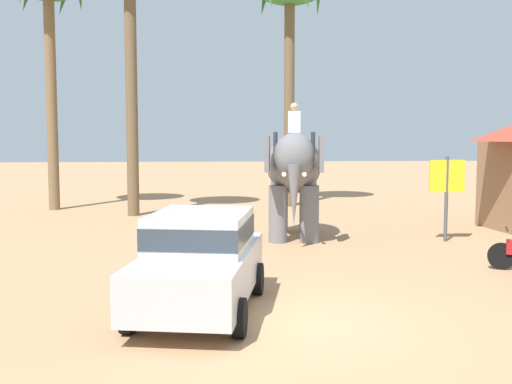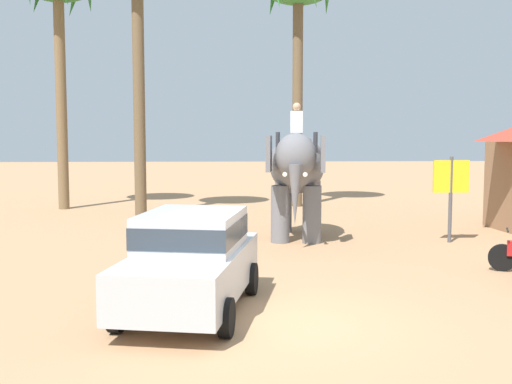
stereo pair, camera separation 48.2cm
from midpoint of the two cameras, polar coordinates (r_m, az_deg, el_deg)
ground_plane at (r=10.24m, az=3.29°, el=-11.85°), size 120.00×120.00×0.00m
car_sedan_foreground at (r=10.75m, az=-4.59°, el=-5.93°), size 2.44×4.35×1.70m
elephant_with_mahout at (r=18.06m, az=4.50°, el=1.99°), size 2.04×3.98×3.88m
signboard_yellow at (r=18.29m, az=18.02°, el=0.85°), size 1.00×0.10×2.40m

